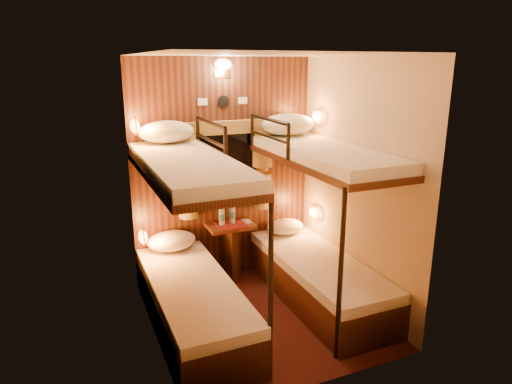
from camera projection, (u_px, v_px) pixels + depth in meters
name	position (u px, v px, depth m)	size (l,w,h in m)	color
floor	(262.00, 316.00, 4.37)	(2.10, 2.10, 0.00)	#3D1710
ceiling	(263.00, 54.00, 3.71)	(2.10, 2.10, 0.00)	silver
wall_back	(223.00, 171.00, 4.97)	(2.40, 2.40, 0.00)	#C6B293
wall_front	(324.00, 235.00, 3.11)	(2.40, 2.40, 0.00)	#C6B293
wall_left	(149.00, 209.00, 3.66)	(2.40, 2.40, 0.00)	#C6B293
wall_right	(356.00, 184.00, 4.42)	(2.40, 2.40, 0.00)	#C6B293
back_panel	(224.00, 171.00, 4.96)	(2.00, 0.03, 2.40)	black
bunk_left	(192.00, 271.00, 4.03)	(0.72, 1.90, 1.82)	black
bunk_right	(319.00, 249.00, 4.52)	(0.72, 1.90, 1.82)	black
window	(225.00, 173.00, 4.93)	(1.00, 0.12, 0.79)	black
curtains	(226.00, 167.00, 4.88)	(1.10, 0.22, 1.00)	olive
back_fixtures	(223.00, 72.00, 4.64)	(0.54, 0.09, 0.48)	black
reading_lamps	(235.00, 174.00, 4.65)	(2.00, 0.20, 1.25)	orange
table	(231.00, 244.00, 5.01)	(0.50, 0.34, 0.66)	#592814
bottle_left	(222.00, 216.00, 4.89)	(0.07, 0.07, 0.24)	#99BFE5
bottle_right	(232.00, 214.00, 4.95)	(0.07, 0.07, 0.25)	#99BFE5
sachet_a	(246.00, 220.00, 5.05)	(0.09, 0.07, 0.01)	silver
sachet_b	(248.00, 222.00, 4.99)	(0.07, 0.05, 0.01)	silver
pillow_lower_left	(171.00, 241.00, 4.73)	(0.50, 0.36, 0.20)	white
pillow_lower_right	(285.00, 226.00, 5.19)	(0.43, 0.30, 0.17)	white
pillow_upper_left	(166.00, 132.00, 4.39)	(0.54, 0.39, 0.21)	white
pillow_upper_right	(288.00, 124.00, 4.85)	(0.59, 0.42, 0.23)	white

